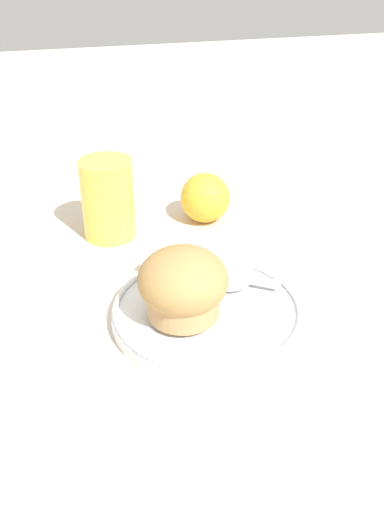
# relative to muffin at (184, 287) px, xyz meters

# --- Properties ---
(ground_plane) EXTENTS (3.00, 3.00, 0.00)m
(ground_plane) POSITION_rel_muffin_xyz_m (0.05, 0.00, -0.06)
(ground_plane) COLOR beige
(plate) EXTENTS (0.21, 0.21, 0.02)m
(plate) POSITION_rel_muffin_xyz_m (0.03, 0.01, -0.05)
(plate) COLOR white
(plate) RESTS_ON ground_plane
(muffin) EXTENTS (0.10, 0.10, 0.08)m
(muffin) POSITION_rel_muffin_xyz_m (0.00, 0.00, 0.00)
(muffin) COLOR tan
(muffin) RESTS_ON plate
(cream_ramekin) EXTENTS (0.05, 0.05, 0.02)m
(cream_ramekin) POSITION_rel_muffin_xyz_m (0.07, 0.06, -0.02)
(cream_ramekin) COLOR silver
(cream_ramekin) RESTS_ON plate
(berry_pair) EXTENTS (0.03, 0.02, 0.02)m
(berry_pair) POSITION_rel_muffin_xyz_m (0.04, 0.06, -0.03)
(berry_pair) COLOR #B7192D
(berry_pair) RESTS_ON plate
(butter_knife) EXTENTS (0.15, 0.11, 0.00)m
(butter_knife) POSITION_rel_muffin_xyz_m (0.05, 0.07, -0.03)
(butter_knife) COLOR silver
(butter_knife) RESTS_ON plate
(orange_fruit) EXTENTS (0.07, 0.07, 0.07)m
(orange_fruit) POSITION_rel_muffin_xyz_m (0.09, 0.24, -0.02)
(orange_fruit) COLOR #F4A82D
(orange_fruit) RESTS_ON ground_plane
(juice_glass) EXTENTS (0.07, 0.07, 0.11)m
(juice_glass) POSITION_rel_muffin_xyz_m (-0.05, 0.23, -0.00)
(juice_glass) COLOR #EAD14C
(juice_glass) RESTS_ON ground_plane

